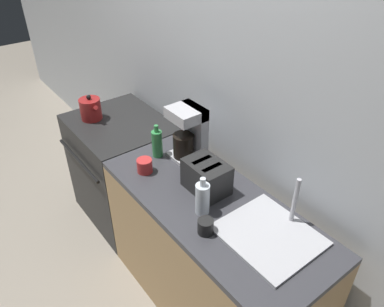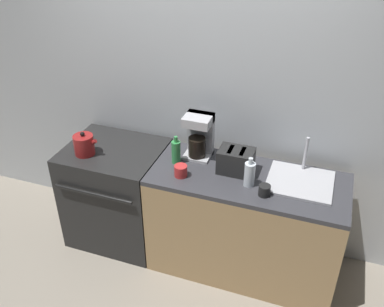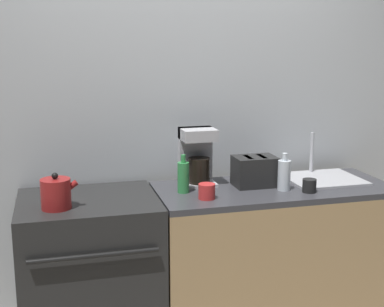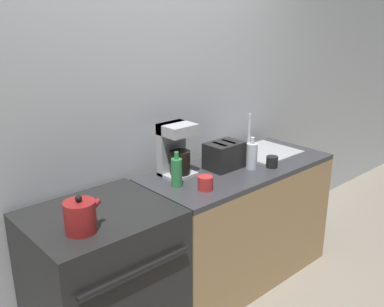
{
  "view_description": "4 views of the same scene",
  "coord_description": "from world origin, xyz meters",
  "px_view_note": "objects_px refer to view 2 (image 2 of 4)",
  "views": [
    {
      "loc": [
        1.68,
        -0.72,
        2.28
      ],
      "look_at": [
        0.22,
        0.4,
        1.03
      ],
      "focal_mm": 35.0,
      "sensor_mm": 36.0,
      "label": 1
    },
    {
      "loc": [
        0.98,
        -2.22,
        2.69
      ],
      "look_at": [
        0.07,
        0.32,
        1.0
      ],
      "focal_mm": 40.0,
      "sensor_mm": 36.0,
      "label": 2
    },
    {
      "loc": [
        -0.77,
        -2.61,
        1.77
      ],
      "look_at": [
        0.01,
        0.39,
        1.11
      ],
      "focal_mm": 50.0,
      "sensor_mm": 36.0,
      "label": 3
    },
    {
      "loc": [
        -1.64,
        -1.57,
        1.93
      ],
      "look_at": [
        0.15,
        0.4,
        1.04
      ],
      "focal_mm": 40.0,
      "sensor_mm": 36.0,
      "label": 4
    }
  ],
  "objects_px": {
    "kettle": "(84,145)",
    "cup_black": "(264,190)",
    "coffee_maker": "(199,135)",
    "bottle_clear": "(250,174)",
    "bottle_green": "(176,152)",
    "stove": "(118,192)",
    "toaster": "(236,161)",
    "cup_red": "(181,171)"
  },
  "relations": [
    {
      "from": "kettle",
      "to": "cup_black",
      "type": "distance_m",
      "value": 1.44
    },
    {
      "from": "coffee_maker",
      "to": "bottle_clear",
      "type": "height_order",
      "value": "coffee_maker"
    },
    {
      "from": "kettle",
      "to": "bottle_green",
      "type": "bearing_deg",
      "value": 9.87
    },
    {
      "from": "stove",
      "to": "coffee_maker",
      "type": "distance_m",
      "value": 0.93
    },
    {
      "from": "kettle",
      "to": "cup_black",
      "type": "bearing_deg",
      "value": -2.26
    },
    {
      "from": "stove",
      "to": "cup_black",
      "type": "height_order",
      "value": "cup_black"
    },
    {
      "from": "bottle_green",
      "to": "coffee_maker",
      "type": "bearing_deg",
      "value": 51.51
    },
    {
      "from": "kettle",
      "to": "toaster",
      "type": "height_order",
      "value": "kettle"
    },
    {
      "from": "kettle",
      "to": "cup_red",
      "type": "xyz_separation_m",
      "value": [
        0.82,
        -0.03,
        -0.04
      ]
    },
    {
      "from": "stove",
      "to": "kettle",
      "type": "distance_m",
      "value": 0.56
    },
    {
      "from": "stove",
      "to": "bottle_green",
      "type": "bearing_deg",
      "value": -0.63
    },
    {
      "from": "bottle_clear",
      "to": "bottle_green",
      "type": "xyz_separation_m",
      "value": [
        -0.59,
        0.1,
        0.0
      ]
    },
    {
      "from": "bottle_green",
      "to": "bottle_clear",
      "type": "bearing_deg",
      "value": -9.83
    },
    {
      "from": "toaster",
      "to": "bottle_green",
      "type": "relative_size",
      "value": 1.13
    },
    {
      "from": "kettle",
      "to": "toaster",
      "type": "distance_m",
      "value": 1.19
    },
    {
      "from": "cup_red",
      "to": "cup_black",
      "type": "distance_m",
      "value": 0.62
    },
    {
      "from": "kettle",
      "to": "bottle_green",
      "type": "xyz_separation_m",
      "value": [
        0.72,
        0.13,
        0.01
      ]
    },
    {
      "from": "stove",
      "to": "kettle",
      "type": "relative_size",
      "value": 4.48
    },
    {
      "from": "stove",
      "to": "toaster",
      "type": "height_order",
      "value": "toaster"
    },
    {
      "from": "stove",
      "to": "kettle",
      "type": "xyz_separation_m",
      "value": [
        -0.17,
        -0.13,
        0.52
      ]
    },
    {
      "from": "stove",
      "to": "coffee_maker",
      "type": "xyz_separation_m",
      "value": [
        0.68,
        0.15,
        0.61
      ]
    },
    {
      "from": "coffee_maker",
      "to": "bottle_green",
      "type": "height_order",
      "value": "coffee_maker"
    },
    {
      "from": "bottle_clear",
      "to": "cup_red",
      "type": "distance_m",
      "value": 0.5
    },
    {
      "from": "toaster",
      "to": "bottle_clear",
      "type": "relative_size",
      "value": 1.13
    },
    {
      "from": "coffee_maker",
      "to": "stove",
      "type": "bearing_deg",
      "value": -167.22
    },
    {
      "from": "coffee_maker",
      "to": "kettle",
      "type": "bearing_deg",
      "value": -161.4
    },
    {
      "from": "kettle",
      "to": "cup_black",
      "type": "relative_size",
      "value": 2.44
    },
    {
      "from": "cup_red",
      "to": "bottle_green",
      "type": "bearing_deg",
      "value": 121.77
    },
    {
      "from": "coffee_maker",
      "to": "bottle_clear",
      "type": "xyz_separation_m",
      "value": [
        0.46,
        -0.26,
        -0.09
      ]
    },
    {
      "from": "bottle_green",
      "to": "toaster",
      "type": "bearing_deg",
      "value": 4.21
    },
    {
      "from": "kettle",
      "to": "coffee_maker",
      "type": "relative_size",
      "value": 0.56
    },
    {
      "from": "stove",
      "to": "toaster",
      "type": "xyz_separation_m",
      "value": [
        1.01,
        0.03,
        0.53
      ]
    },
    {
      "from": "cup_black",
      "to": "kettle",
      "type": "bearing_deg",
      "value": 177.74
    },
    {
      "from": "coffee_maker",
      "to": "cup_black",
      "type": "height_order",
      "value": "coffee_maker"
    },
    {
      "from": "toaster",
      "to": "bottle_green",
      "type": "xyz_separation_m",
      "value": [
        -0.46,
        -0.03,
        0.0
      ]
    },
    {
      "from": "stove",
      "to": "bottle_green",
      "type": "height_order",
      "value": "bottle_green"
    },
    {
      "from": "cup_black",
      "to": "cup_red",
      "type": "bearing_deg",
      "value": 177.63
    },
    {
      "from": "bottle_clear",
      "to": "bottle_green",
      "type": "bearing_deg",
      "value": 170.17
    },
    {
      "from": "stove",
      "to": "cup_black",
      "type": "relative_size",
      "value": 10.91
    },
    {
      "from": "stove",
      "to": "kettle",
      "type": "height_order",
      "value": "kettle"
    },
    {
      "from": "kettle",
      "to": "bottle_green",
      "type": "height_order",
      "value": "bottle_green"
    },
    {
      "from": "bottle_clear",
      "to": "cup_black",
      "type": "height_order",
      "value": "bottle_clear"
    }
  ]
}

